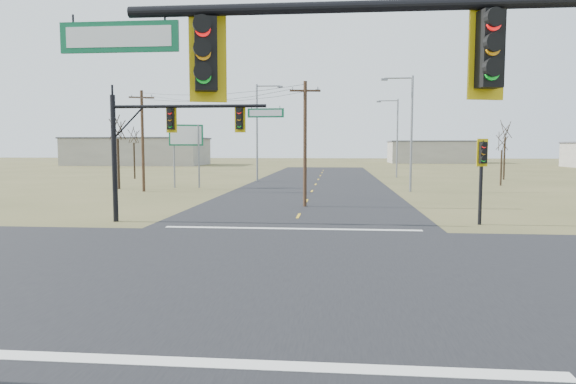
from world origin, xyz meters
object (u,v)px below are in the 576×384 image
Objects in this scene: mast_arm_far at (174,130)px; bare_tree_b at (134,135)px; streetlight_b at (396,134)px; bare_tree_a at (117,127)px; mast_arm_near at (491,86)px; streetlight_a at (409,127)px; bare_tree_c at (502,141)px; highway_sign at (186,143)px; utility_pole_far at (143,139)px; bare_tree_d at (505,129)px; pedestal_signal_ne at (482,161)px; streetlight_c at (259,127)px; utility_pole_near at (305,141)px.

bare_tree_b is (-16.07, 34.54, 0.61)m from mast_arm_far.
bare_tree_b is (-31.57, -5.58, -0.18)m from streetlight_b.
mast_arm_near is at bearing -59.79° from bare_tree_a.
streetlight_a is 25.85m from bare_tree_a.
streetlight_a is at bearing -102.78° from streetlight_b.
streetlight_b reaches higher than bare_tree_c.
bare_tree_b reaches higher than highway_sign.
bare_tree_c is (32.79, 10.03, -0.09)m from utility_pole_far.
pedestal_signal_ne is at bearing -108.98° from bare_tree_d.
highway_sign is at bearing 95.28° from mast_arm_near.
pedestal_signal_ne is 46.28m from bare_tree_b.
utility_pole_far is at bearing 119.23° from mast_arm_far.
streetlight_b is at bearing 67.93° from mast_arm_near.
bare_tree_a is (-26.76, 19.23, 2.52)m from pedestal_signal_ne.
bare_tree_c is (14.20, 45.15, -0.26)m from mast_arm_near.
highway_sign is (-5.82, 21.68, -0.49)m from mast_arm_far.
bare_tree_a is at bearing -156.34° from bare_tree_d.
bare_tree_a is 42.91m from bare_tree_d.
bare_tree_c is at bearing 17.00° from utility_pole_far.
streetlight_a is 20.74m from streetlight_b.
bare_tree_c is (24.45, 27.39, -0.26)m from mast_arm_far.
streetlight_a is 1.01× the size of streetlight_b.
mast_arm_near is 58.56m from bare_tree_b.
utility_pole_far is 0.81× the size of streetlight_c.
streetlight_c reaches higher than bare_tree_a.
utility_pole_near reaches higher than highway_sign.
highway_sign is 0.61× the size of streetlight_b.
bare_tree_c is 0.77× the size of bare_tree_d.
mast_arm_near is 37.41m from streetlight_a.
streetlight_b reaches higher than utility_pole_near.
utility_pole_far is (-18.59, 35.13, -0.18)m from mast_arm_near.
bare_tree_d is at bearing 71.03° from bare_tree_c.
streetlight_b is (5.24, 57.88, 0.80)m from mast_arm_near.
bare_tree_a is at bearing -167.97° from bare_tree_c.
utility_pole_far is 41.06m from bare_tree_d.
utility_pole_near is at bearing -69.18° from highway_sign.
bare_tree_a reaches higher than bare_tree_c.
highway_sign is (-11.96, 14.26, 0.00)m from utility_pole_near.
pedestal_signal_ne is 0.44× the size of streetlight_b.
streetlight_a is at bearing -127.54° from bare_tree_d.
utility_pole_far reaches higher than mast_arm_near.
mast_arm_near is 39.74m from utility_pole_far.
pedestal_signal_ne is 0.43× the size of streetlight_a.
mast_arm_far is at bearing 171.25° from pedestal_signal_ne.
streetlight_a is 1.34× the size of bare_tree_d.
utility_pole_near reaches higher than pedestal_signal_ne.
streetlight_a reaches higher than mast_arm_far.
utility_pole_far is (-8.34, 17.36, -0.18)m from mast_arm_far.
highway_sign is 0.89× the size of bare_tree_b.
streetlight_c is at bearing 172.33° from bare_tree_c.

